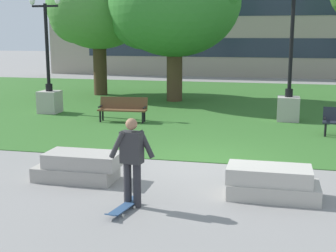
% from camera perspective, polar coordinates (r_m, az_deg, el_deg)
% --- Properties ---
extents(ground_plane, '(140.00, 140.00, 0.00)m').
position_cam_1_polar(ground_plane, '(11.99, 4.14, -4.48)').
color(ground_plane, gray).
extents(grass_lawn, '(40.00, 20.00, 0.02)m').
position_cam_1_polar(grass_lawn, '(21.72, 8.25, 2.56)').
color(grass_lawn, '#336628').
rests_on(grass_lawn, ground).
extents(concrete_block_center, '(1.91, 0.90, 0.64)m').
position_cam_1_polar(concrete_block_center, '(10.68, -10.77, -4.91)').
color(concrete_block_center, '#9E9991').
rests_on(concrete_block_center, ground).
extents(concrete_block_left, '(1.82, 0.90, 0.64)m').
position_cam_1_polar(concrete_block_left, '(9.63, 12.48, -6.78)').
color(concrete_block_left, '#B2ADA3').
rests_on(concrete_block_left, ground).
extents(person_skateboarder, '(0.86, 0.32, 1.71)m').
position_cam_1_polar(person_skateboarder, '(8.77, -4.42, -3.84)').
color(person_skateboarder, '#28282D').
rests_on(person_skateboarder, ground).
extents(skateboard, '(0.39, 1.04, 0.14)m').
position_cam_1_polar(skateboard, '(8.79, -5.45, -9.85)').
color(skateboard, '#2D4C75').
rests_on(skateboard, ground).
extents(park_bench_far_left, '(1.83, 0.66, 0.90)m').
position_cam_1_polar(park_bench_far_left, '(17.40, -5.51, 2.24)').
color(park_bench_far_left, brown).
rests_on(park_bench_far_left, grass_lawn).
extents(lamp_post_right, '(1.32, 0.80, 5.07)m').
position_cam_1_polar(lamp_post_right, '(17.98, 14.53, 3.86)').
color(lamp_post_right, '#ADA89E').
rests_on(lamp_post_right, grass_lawn).
extents(lamp_post_left, '(1.32, 0.80, 4.78)m').
position_cam_1_polar(lamp_post_left, '(19.80, -14.29, 4.38)').
color(lamp_post_left, '#ADA89E').
rests_on(lamp_post_left, grass_lawn).
extents(tree_far_left, '(5.59, 5.33, 6.93)m').
position_cam_1_polar(tree_far_left, '(25.25, -8.61, 14.21)').
color(tree_far_left, '#42301E').
rests_on(tree_far_left, grass_lawn).
extents(tree_far_right, '(6.52, 6.21, 7.40)m').
position_cam_1_polar(tree_far_right, '(22.62, 0.63, 14.92)').
color(tree_far_right, '#4C3823').
rests_on(tree_far_right, grass_lawn).
extents(building_facade_distant, '(27.18, 1.03, 9.97)m').
position_cam_1_polar(building_facade_distant, '(36.22, 6.12, 13.91)').
color(building_facade_distant, gray).
rests_on(building_facade_distant, ground).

